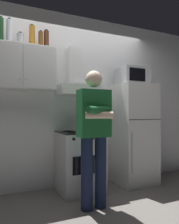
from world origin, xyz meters
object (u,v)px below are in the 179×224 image
range_hood (76,83)px  bottle_beer_brown (41,40)px  microwave (133,77)px  person_standing (94,133)px  bottle_wine_green (1,30)px  bottle_liquor_amber (32,36)px  bottle_vodka_clear (9,31)px  bottle_canister_steel (20,40)px  bottle_rum_dark (46,40)px  refrigerator (134,134)px  cooking_pot (91,128)px  upper_cabinet (21,68)px  stove_oven (79,161)px

range_hood → bottle_beer_brown: bottle_beer_brown is taller
microwave → person_standing: bearing=-148.0°
bottle_wine_green → bottle_liquor_amber: bottle_wine_green is taller
bottle_vodka_clear → bottle_canister_steel: (0.14, 0.04, -0.08)m
bottle_rum_dark → bottle_canister_steel: 0.36m
microwave → bottle_beer_brown: bearing=176.9°
bottle_vodka_clear → range_hood: bearing=2.0°
bottle_wine_green → bottle_canister_steel: 0.26m
microwave → refrigerator: bearing=-89.1°
refrigerator → cooking_pot: bearing=-171.7°
bottle_rum_dark → bottle_vodka_clear: size_ratio=0.81×
bottle_vodka_clear → cooking_pot: bearing=-11.0°
cooking_pot → bottle_wine_green: bearing=168.9°
person_standing → bottle_wine_green: size_ratio=4.67×
microwave → bottle_wine_green: bottle_wine_green is taller
upper_cabinet → bottle_rum_dark: bottle_rum_dark is taller
refrigerator → bottle_rum_dark: size_ratio=5.88×
microwave → bottle_canister_steel: bearing=176.3°
cooking_pot → refrigerator: bearing=8.3°
cooking_pot → bottle_liquor_amber: size_ratio=1.01×
range_hood → bottle_wine_green: 1.23m
range_hood → bottle_liquor_amber: bearing=-179.7°
cooking_pot → bottle_canister_steel: size_ratio=1.71×
bottle_canister_steel → upper_cabinet: bearing=-26.7°
upper_cabinet → refrigerator: bearing=-4.1°
bottle_wine_green → bottle_vodka_clear: size_ratio=1.04×
person_standing → bottle_canister_steel: (-0.76, 0.74, 1.24)m
stove_oven → bottle_wine_green: (-1.06, 0.12, 1.79)m
refrigerator → bottle_canister_steel: bearing=175.7°
cooking_pot → bottle_beer_brown: bottle_beer_brown is taller
bottle_vodka_clear → microwave: bearing=-2.2°
range_hood → bottle_rum_dark: bearing=-178.4°
bottle_wine_green → bottle_rum_dark: bearing=-0.2°
microwave → bottle_canister_steel: (-1.76, 0.11, 0.40)m
bottle_beer_brown → upper_cabinet: bearing=174.6°
stove_oven → range_hood: (0.00, 0.13, 1.16)m
upper_cabinet → bottle_beer_brown: size_ratio=3.71×
cooking_pot → bottle_beer_brown: bearing=161.9°
range_hood → refrigerator: size_ratio=0.47×
microwave → cooking_pot: bearing=-170.4°
bottle_rum_dark → bottle_wine_green: bearing=179.8°
stove_oven → cooking_pot: bearing=-42.5°
person_standing → bottle_canister_steel: size_ratio=8.80×
bottle_canister_steel → bottle_beer_brown: bottle_beer_brown is taller
bottle_rum_dark → bottle_liquor_amber: 0.20m
stove_oven → bottle_wine_green: bearing=173.8°
microwave → bottle_beer_brown: size_ratio=1.98×
bottle_canister_steel → refrigerator: bearing=-4.3°
refrigerator → cooking_pot: refrigerator is taller
bottle_wine_green → bottle_vodka_clear: bottle_wine_green is taller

